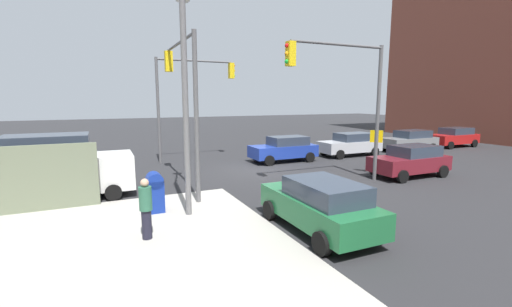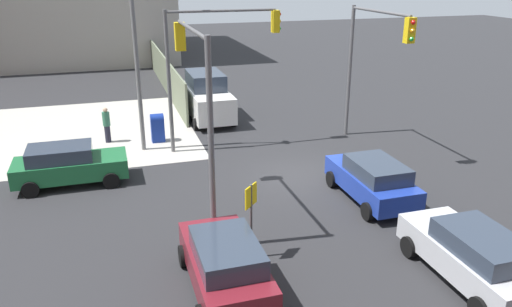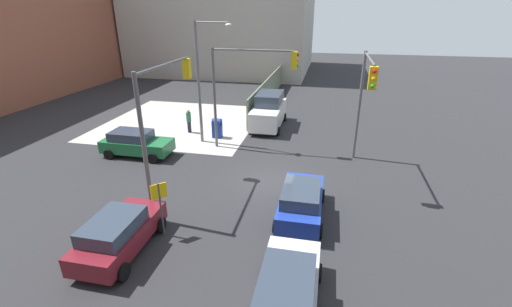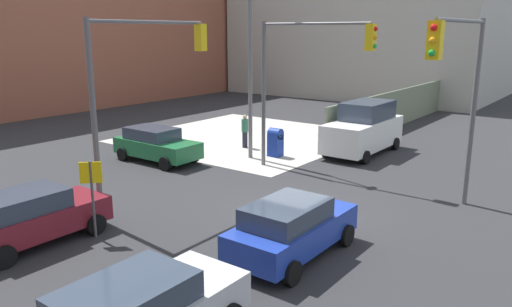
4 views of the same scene
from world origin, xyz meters
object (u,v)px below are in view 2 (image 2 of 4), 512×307
at_px(traffic_signal_nw_corner, 196,88).
at_px(coupe_silver, 474,255).
at_px(street_lamp_corner, 144,51).
at_px(van_white_delivery, 207,97).
at_px(pedestrian_crossing, 107,124).
at_px(coupe_blue, 372,179).
at_px(traffic_signal_se_corner, 371,51).
at_px(coupe_maroon, 225,263).
at_px(coupe_green, 68,164).
at_px(traffic_signal_ne_corner, 213,51).
at_px(mailbox_blue, 157,127).

xyz_separation_m(traffic_signal_nw_corner, coupe_silver, (-5.83, -6.40, -3.78)).
height_order(street_lamp_corner, van_white_delivery, street_lamp_corner).
bearing_deg(pedestrian_crossing, coupe_blue, -5.73).
bearing_deg(traffic_signal_se_corner, coupe_blue, 154.02).
bearing_deg(traffic_signal_nw_corner, coupe_maroon, 177.57).
bearing_deg(coupe_maroon, coupe_green, 26.36).
distance_m(traffic_signal_ne_corner, coupe_green, 7.97).
xyz_separation_m(coupe_blue, coupe_silver, (-5.42, -0.05, 0.00)).
bearing_deg(coupe_green, coupe_maroon, -153.64).
bearing_deg(traffic_signal_ne_corner, mailbox_blue, 56.35).
distance_m(street_lamp_corner, pedestrian_crossing, 4.57).
bearing_deg(pedestrian_crossing, van_white_delivery, 66.01).
height_order(traffic_signal_nw_corner, coupe_silver, traffic_signal_nw_corner).
xyz_separation_m(mailbox_blue, van_white_delivery, (3.26, -3.20, 0.52)).
distance_m(traffic_signal_nw_corner, van_white_delivery, 12.69).
distance_m(traffic_signal_nw_corner, traffic_signal_ne_corner, 7.28).
relative_size(traffic_signal_ne_corner, coupe_maroon, 1.56).
bearing_deg(coupe_blue, pedestrian_crossing, 43.63).
distance_m(traffic_signal_ne_corner, coupe_maroon, 12.06).
height_order(traffic_signal_ne_corner, street_lamp_corner, street_lamp_corner).
distance_m(traffic_signal_nw_corner, coupe_silver, 9.45).
bearing_deg(pedestrian_crossing, traffic_signal_ne_corner, 15.74).
distance_m(mailbox_blue, coupe_green, 5.82).
height_order(traffic_signal_se_corner, coupe_silver, traffic_signal_se_corner).
distance_m(coupe_blue, coupe_green, 11.87).
xyz_separation_m(traffic_signal_nw_corner, pedestrian_crossing, (9.29, 2.90, -3.69)).
relative_size(street_lamp_corner, pedestrian_crossing, 4.49).
bearing_deg(van_white_delivery, coupe_blue, -163.55).
xyz_separation_m(traffic_signal_nw_corner, traffic_signal_ne_corner, (6.99, -2.05, 0.01)).
height_order(coupe_blue, pedestrian_crossing, pedestrian_crossing).
distance_m(mailbox_blue, coupe_blue, 11.39).
relative_size(coupe_blue, coupe_maroon, 1.02).
xyz_separation_m(coupe_blue, coupe_maroon, (-3.83, 6.53, -0.00)).
bearing_deg(pedestrian_crossing, traffic_signal_nw_corner, -32.02).
xyz_separation_m(street_lamp_corner, coupe_blue, (-8.02, -7.29, -3.86)).
xyz_separation_m(traffic_signal_se_corner, mailbox_blue, (3.66, 9.50, -3.85)).
relative_size(mailbox_blue, coupe_green, 0.33).
relative_size(coupe_silver, van_white_delivery, 0.83).
xyz_separation_m(traffic_signal_ne_corner, pedestrian_crossing, (2.30, 4.95, -3.69)).
bearing_deg(coupe_silver, coupe_blue, 0.54).
relative_size(coupe_blue, van_white_delivery, 0.79).
distance_m(traffic_signal_ne_corner, coupe_silver, 14.06).
relative_size(van_white_delivery, pedestrian_crossing, 3.03).
bearing_deg(van_white_delivery, coupe_green, 136.26).
xyz_separation_m(coupe_green, van_white_delivery, (7.51, -7.18, 0.44)).
relative_size(street_lamp_corner, mailbox_blue, 5.59).
height_order(mailbox_blue, van_white_delivery, van_white_delivery).
distance_m(coupe_maroon, pedestrian_crossing, 13.80).
xyz_separation_m(coupe_maroon, van_white_delivery, (16.19, -2.88, 0.44)).
distance_m(coupe_blue, coupe_maroon, 7.57).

